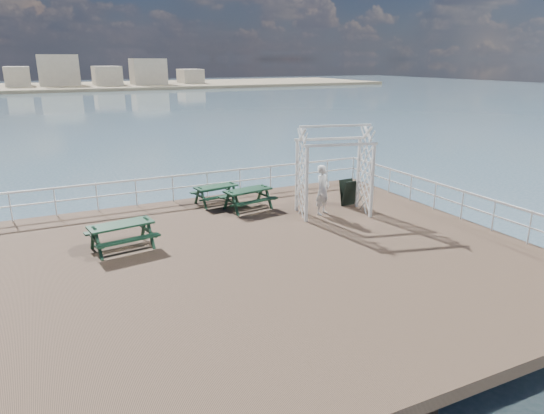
{
  "coord_description": "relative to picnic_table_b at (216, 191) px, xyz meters",
  "views": [
    {
      "loc": [
        -4.62,
        -12.14,
        5.6
      ],
      "look_at": [
        1.74,
        1.12,
        1.1
      ],
      "focal_mm": 32.0,
      "sensor_mm": 36.0,
      "label": 1
    }
  ],
  "objects": [
    {
      "name": "trellis_arbor",
      "position": [
        3.5,
        -3.18,
        0.95
      ],
      "size": [
        2.95,
        2.04,
        3.35
      ],
      "rotation": [
        0.0,
        0.0,
        -0.24
      ],
      "color": "white",
      "rests_on": "ground"
    },
    {
      "name": "person",
      "position": [
        3.12,
        -3.06,
        0.41
      ],
      "size": [
        0.81,
        0.71,
        1.87
      ],
      "primitive_type": "imported",
      "rotation": [
        0.0,
        0.0,
        0.47
      ],
      "color": "silver",
      "rests_on": "ground"
    },
    {
      "name": "sea_backdrop",
      "position": [
        11.04,
        128.27,
        -1.04
      ],
      "size": [
        300.0,
        300.0,
        9.2
      ],
      "color": "#436471",
      "rests_on": "ground"
    },
    {
      "name": "picnic_table_b",
      "position": [
        0.0,
        0.0,
        0.0
      ],
      "size": [
        1.89,
        1.62,
        0.83
      ],
      "rotation": [
        0.0,
        0.0,
        0.15
      ],
      "color": "#12311E",
      "rests_on": "ground"
    },
    {
      "name": "picnic_table_c",
      "position": [
        0.85,
        -1.25,
        0.04
      ],
      "size": [
        2.07,
        1.78,
        0.9
      ],
      "rotation": [
        0.0,
        0.0,
        0.17
      ],
      "color": "#12311E",
      "rests_on": "ground"
    },
    {
      "name": "picnic_table_d",
      "position": [
        -4.24,
        -3.41,
        0.06
      ],
      "size": [
        2.11,
        1.8,
        0.93
      ],
      "rotation": [
        0.0,
        0.0,
        0.15
      ],
      "color": "#12311E",
      "rests_on": "ground"
    },
    {
      "name": "sandwich_board",
      "position": [
        4.65,
        -2.52,
        -0.02
      ],
      "size": [
        0.66,
        0.51,
        1.05
      ],
      "rotation": [
        0.0,
        0.0,
        0.05
      ],
      "color": "black",
      "rests_on": "ground"
    },
    {
      "name": "railing",
      "position": [
        -1.57,
        -3.23,
        0.34
      ],
      "size": [
        17.77,
        13.76,
        1.1
      ],
      "color": "white",
      "rests_on": "ground"
    },
    {
      "name": "ground",
      "position": [
        -1.5,
        -5.8,
        -0.68
      ],
      "size": [
        18.0,
        14.0,
        0.3
      ],
      "primitive_type": "cube",
      "color": "brown",
      "rests_on": "ground"
    }
  ]
}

